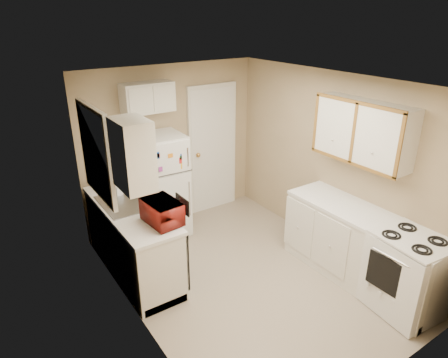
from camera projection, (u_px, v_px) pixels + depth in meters
floor at (246, 276)px, 5.01m from camera, size 3.80×3.80×0.00m
ceiling at (251, 82)px, 4.08m from camera, size 3.80×3.80×0.00m
wall_left at (132, 223)px, 3.83m from camera, size 3.80×3.80×0.00m
wall_right at (333, 165)px, 5.27m from camera, size 3.80×3.80×0.00m
wall_back at (172, 146)px, 6.00m from camera, size 2.80×2.80×0.00m
wall_front at (397, 273)px, 3.10m from camera, size 2.80×2.80×0.00m
left_counter at (133, 240)px, 4.96m from camera, size 0.60×1.80×0.90m
dishwasher at (176, 252)px, 4.64m from camera, size 0.03×0.58×0.72m
sink at (125, 206)px, 4.91m from camera, size 0.54×0.74×0.16m
microwave at (162, 210)px, 4.39m from camera, size 0.49×0.30×0.31m
soap_bottle at (117, 188)px, 5.06m from camera, size 0.12×0.12×0.21m
window_blinds at (97, 153)px, 4.49m from camera, size 0.10×0.98×1.08m
upper_cabinet_left at (133, 155)px, 3.84m from camera, size 0.30×0.45×0.70m
refrigerator at (162, 186)px, 5.72m from camera, size 0.65×0.64×1.52m
cabinet_over_fridge at (147, 97)px, 5.36m from camera, size 0.70×0.30×0.40m
interior_door at (213, 150)px, 6.40m from camera, size 0.86×0.06×2.08m
right_counter at (360, 247)px, 4.80m from camera, size 0.60×2.00×0.90m
stove at (406, 276)px, 4.29m from camera, size 0.67×0.79×0.89m
upper_cabinet_right at (363, 131)px, 4.58m from camera, size 0.30×1.20×0.70m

